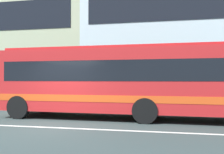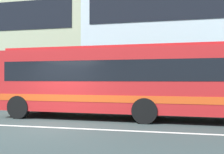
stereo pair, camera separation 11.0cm
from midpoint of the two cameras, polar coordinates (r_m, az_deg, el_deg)
The scene contains 6 objects.
ground_plane at distance 9.44m, azimuth -14.39°, elevation -11.01°, with size 160.00×160.00×0.00m, color #34403F.
lane_centre_line at distance 9.44m, azimuth -14.39°, elevation -10.98°, with size 60.00×0.16×0.01m, color silver.
hedge_row_far at distance 15.10m, azimuth 11.01°, elevation -5.52°, with size 13.94×1.10×0.80m, color #24632B.
apartment_block_left at distance 30.56m, azimuth -20.97°, elevation 8.04°, with size 19.54×11.63×12.47m.
apartment_block_right at distance 25.86m, azimuth 18.06°, elevation 10.03°, with size 18.78×11.63×12.87m.
transit_bus at distance 11.07m, azimuth 4.65°, elevation -0.53°, with size 11.63×2.91×3.11m.
Camera 2 is at (4.20, -8.29, 1.73)m, focal length 40.22 mm.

